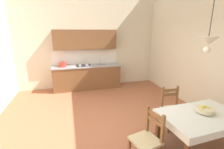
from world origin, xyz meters
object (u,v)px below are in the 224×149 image
pendant_lamp (208,41)px  kitchen_cabinetry (87,66)px  dining_chair_kitchen_side (172,109)px  dining_chair_tv_side (147,139)px  dining_table (201,121)px  fruit_bowl (205,110)px

pendant_lamp → kitchen_cabinetry: bearing=111.5°
dining_chair_kitchen_side → dining_chair_tv_side: size_ratio=1.00×
dining_table → fruit_bowl: bearing=26.1°
dining_chair_kitchen_side → fruit_bowl: 0.89m
kitchen_cabinetry → dining_chair_tv_side: size_ratio=2.70×
kitchen_cabinetry → pendant_lamp: size_ratio=3.12×
fruit_bowl → dining_chair_kitchen_side: bearing=94.9°
dining_chair_kitchen_side → dining_chair_tv_side: bearing=-141.5°
fruit_bowl → kitchen_cabinetry: bearing=112.3°
kitchen_cabinetry → pendant_lamp: (1.54, -3.90, 1.14)m
kitchen_cabinetry → pendant_lamp: pendant_lamp is taller
dining_table → dining_chair_tv_side: 1.04m
kitchen_cabinetry → dining_chair_kitchen_side: bearing=-63.7°
fruit_bowl → pendant_lamp: 1.19m
kitchen_cabinetry → fruit_bowl: kitchen_cabinetry is taller
kitchen_cabinetry → dining_table: kitchen_cabinetry is taller
dining_chair_kitchen_side → pendant_lamp: 1.72m
kitchen_cabinetry → dining_chair_kitchen_side: (1.56, -3.16, -0.41)m
dining_chair_kitchen_side → dining_table: bearing=-91.1°
dining_table → dining_chair_tv_side: (-1.02, 0.02, -0.18)m
dining_table → fruit_bowl: size_ratio=4.86×
kitchen_cabinetry → dining_chair_kitchen_side: size_ratio=2.70×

